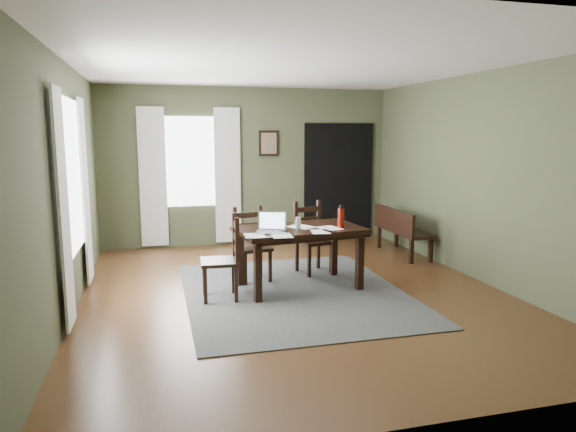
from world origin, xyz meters
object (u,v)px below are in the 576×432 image
object	(u,v)px
water_bottle	(341,217)
chair_end	(224,259)
chair_back_left	(252,245)
laptop	(272,227)
dining_table	(299,235)
bench	(400,227)
chair_back_right	(312,238)

from	to	relation	value
water_bottle	chair_end	bearing A→B (deg)	-177.70
chair_back_left	laptop	bearing A→B (deg)	-90.38
dining_table	chair_end	bearing A→B (deg)	-174.92
bench	chair_back_left	bearing A→B (deg)	107.65
bench	water_bottle	world-z (taller)	water_bottle
bench	chair_back_right	bearing A→B (deg)	111.54
chair_end	bench	bearing A→B (deg)	120.35
water_bottle	dining_table	bearing A→B (deg)	163.41
chair_end	laptop	xyz separation A→B (m)	(0.57, 0.01, 0.35)
laptop	water_bottle	distance (m)	0.89
dining_table	chair_back_left	world-z (taller)	chair_back_left
bench	chair_end	bearing A→B (deg)	116.87
dining_table	laptop	world-z (taller)	laptop
dining_table	bench	size ratio (longest dim) A/B	1.23
chair_end	water_bottle	distance (m)	1.51
chair_back_right	chair_end	bearing A→B (deg)	-159.92
chair_back_right	laptop	size ratio (longest dim) A/B	2.35
chair_end	water_bottle	size ratio (longest dim) A/B	3.49
chair_back_left	bench	xyz separation A→B (m)	(2.55, 0.81, -0.03)
chair_back_left	laptop	distance (m)	0.80
dining_table	chair_back_left	size ratio (longest dim) A/B	1.69
water_bottle	chair_back_left	bearing A→B (deg)	146.73
bench	laptop	bearing A→B (deg)	121.83
dining_table	chair_back_left	xyz separation A→B (m)	(-0.51, 0.51, -0.21)
chair_back_left	laptop	size ratio (longest dim) A/B	2.29
chair_end	bench	world-z (taller)	chair_end
dining_table	chair_end	xyz separation A→B (m)	(-0.96, -0.20, -0.20)
chair_end	water_bottle	xyz separation A→B (m)	(1.45, 0.06, 0.42)
chair_end	chair_back_right	xyz separation A→B (m)	(1.34, 0.86, 0.00)
chair_back_right	water_bottle	distance (m)	0.92
dining_table	chair_back_right	xyz separation A→B (m)	(0.37, 0.66, -0.19)
chair_back_right	bench	distance (m)	1.79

